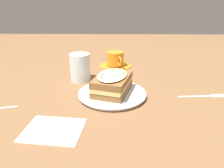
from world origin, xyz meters
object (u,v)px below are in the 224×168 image
at_px(sandwich, 112,83).
at_px(teacup_with_saucer, 115,60).
at_px(napkin, 53,130).
at_px(dinner_plate, 112,94).
at_px(water_glass, 80,67).
at_px(fork, 212,96).

xyz_separation_m(sandwich, teacup_with_saucer, (0.01, 0.32, -0.02)).
relative_size(sandwich, napkin, 1.20).
distance_m(sandwich, teacup_with_saucer, 0.32).
bearing_deg(sandwich, teacup_with_saucer, 88.07).
distance_m(dinner_plate, teacup_with_saucer, 0.32).
relative_size(dinner_plate, teacup_with_saucer, 1.57).
relative_size(water_glass, fork, 0.58).
relative_size(dinner_plate, sandwich, 1.31).
xyz_separation_m(sandwich, fork, (0.33, 0.00, -0.05)).
relative_size(fork, napkin, 1.27).
height_order(dinner_plate, fork, dinner_plate).
bearing_deg(sandwich, fork, 0.67).
bearing_deg(fork, sandwich, -93.61).
relative_size(sandwich, water_glass, 1.64).
xyz_separation_m(teacup_with_saucer, fork, (0.32, -0.32, -0.03)).
bearing_deg(sandwich, napkin, -125.98).
distance_m(teacup_with_saucer, napkin, 0.54).
relative_size(sandwich, fork, 0.95).
distance_m(sandwich, water_glass, 0.19).
bearing_deg(sandwich, dinner_plate, 119.68).
xyz_separation_m(dinner_plate, teacup_with_saucer, (0.01, 0.32, 0.02)).
relative_size(teacup_with_saucer, napkin, 1.00).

